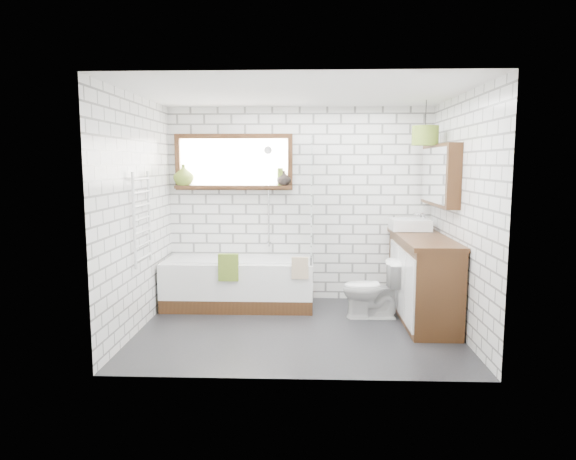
{
  "coord_description": "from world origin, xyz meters",
  "views": [
    {
      "loc": [
        0.1,
        -5.37,
        1.79
      ],
      "look_at": [
        -0.11,
        0.25,
        1.05
      ],
      "focal_mm": 32.0,
      "sensor_mm": 36.0,
      "label": 1
    }
  ],
  "objects_px": {
    "bathtub": "(239,283)",
    "toilet": "(372,289)",
    "vanity": "(422,277)",
    "pendant": "(425,136)",
    "basin": "(410,224)"
  },
  "relations": [
    {
      "from": "bathtub",
      "to": "vanity",
      "type": "bearing_deg",
      "value": -11.71
    },
    {
      "from": "basin",
      "to": "toilet",
      "type": "height_order",
      "value": "basin"
    },
    {
      "from": "vanity",
      "to": "pendant",
      "type": "xyz_separation_m",
      "value": [
        0.02,
        0.2,
        1.62
      ]
    },
    {
      "from": "vanity",
      "to": "pendant",
      "type": "distance_m",
      "value": 1.63
    },
    {
      "from": "toilet",
      "to": "bathtub",
      "type": "bearing_deg",
      "value": -106.49
    },
    {
      "from": "pendant",
      "to": "bathtub",
      "type": "bearing_deg",
      "value": 173.54
    },
    {
      "from": "vanity",
      "to": "pendant",
      "type": "relative_size",
      "value": 5.61
    },
    {
      "from": "vanity",
      "to": "basin",
      "type": "height_order",
      "value": "basin"
    },
    {
      "from": "bathtub",
      "to": "basin",
      "type": "relative_size",
      "value": 3.93
    },
    {
      "from": "pendant",
      "to": "vanity",
      "type": "bearing_deg",
      "value": -96.44
    },
    {
      "from": "bathtub",
      "to": "toilet",
      "type": "height_order",
      "value": "toilet"
    },
    {
      "from": "basin",
      "to": "pendant",
      "type": "xyz_separation_m",
      "value": [
        0.08,
        -0.3,
        1.06
      ]
    },
    {
      "from": "vanity",
      "to": "basin",
      "type": "relative_size",
      "value": 3.62
    },
    {
      "from": "vanity",
      "to": "toilet",
      "type": "xyz_separation_m",
      "value": [
        -0.57,
        0.01,
        -0.14
      ]
    },
    {
      "from": "vanity",
      "to": "toilet",
      "type": "relative_size",
      "value": 2.49
    }
  ]
}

